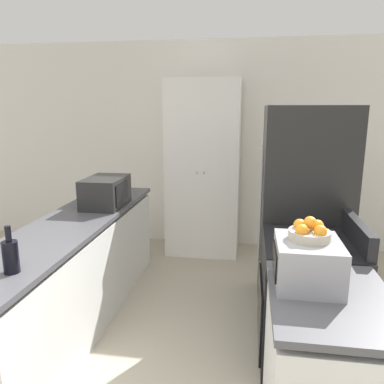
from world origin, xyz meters
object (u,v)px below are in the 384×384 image
Objects in this scene: microwave at (106,192)px; wine_bottle at (11,256)px; pantry_cabinet at (203,169)px; fruit_bowl at (309,232)px; stove at (308,299)px; refrigerator at (303,211)px; toaster_oven at (307,263)px.

wine_bottle is at bearing -89.16° from microwave.
pantry_cabinet is at bearing 74.98° from wine_bottle.
microwave is 2.10m from fruit_bowl.
fruit_bowl reaches higher than stove.
refrigerator is at bearing 87.11° from stove.
microwave is 2.11m from toaster_oven.
toaster_oven is (-0.17, -1.41, 0.10)m from refrigerator.
refrigerator is 1.42m from toaster_oven.
microwave is (-1.79, -0.06, 0.12)m from refrigerator.
refrigerator is 8.51× the size of fruit_bowl.
pantry_cabinet reaches higher than toaster_oven.
wine_bottle is at bearing -139.35° from refrigerator.
pantry_cabinet reaches higher than fruit_bowl.
fruit_bowl is at bearing -101.33° from stove.
wine_bottle is (-1.73, -0.76, 0.53)m from stove.
wine_bottle is 0.72× the size of toaster_oven.
microwave is at bearing 140.25° from toaster_oven.
toaster_oven is (1.60, 0.11, 0.02)m from wine_bottle.
fruit_bowl is at bearing 79.35° from toaster_oven.
wine_bottle is at bearing -156.25° from stove.
fruit_bowl is at bearing -71.50° from pantry_cabinet.
refrigerator is at bearing 83.18° from toaster_oven.
pantry_cabinet is 4.26× the size of microwave.
wine_bottle is (-0.73, -2.73, -0.07)m from pantry_cabinet.
wine_bottle is (0.02, -1.46, -0.04)m from microwave.
fruit_bowl is (0.87, -2.60, 0.11)m from pantry_cabinet.
stove is 2.11× the size of microwave.
pantry_cabinet is at bearing 59.38° from microwave.
pantry_cabinet reaches higher than stove.
refrigerator reaches higher than stove.
toaster_oven is (1.62, -1.35, -0.02)m from microwave.
microwave reaches higher than stove.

